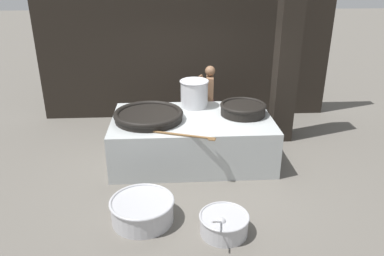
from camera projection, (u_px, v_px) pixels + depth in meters
The scene contains 11 objects.
ground_plane at pixel (192, 158), 7.48m from camera, with size 60.00×60.00×0.00m, color #666059.
back_wall at pixel (186, 37), 8.99m from camera, with size 7.09×0.24×3.98m, color black.
support_pillar at pixel (287, 49), 7.62m from camera, with size 0.44×0.44×3.98m, color black.
hearth_platform at pixel (192, 138), 7.31m from camera, with size 3.05×1.83×0.88m.
giant_wok_near at pixel (149, 115), 6.99m from camera, with size 1.31×1.31×0.18m.
giant_wok_far at pixel (243, 109), 7.24m from camera, with size 0.90×0.90×0.22m.
stock_pot at pixel (194, 93), 7.59m from camera, with size 0.59×0.59×0.56m.
stirring_paddle at pixel (180, 135), 6.35m from camera, with size 1.32×0.53×0.04m.
cook at pixel (209, 98), 8.27m from camera, with size 0.39×0.60×1.58m.
prep_bowl_vegetables at pixel (224, 223), 5.31m from camera, with size 0.72×0.88×0.59m.
prep_bowl_meat at pixel (142, 209), 5.56m from camera, with size 0.97×0.97×0.36m.
Camera 1 is at (-0.40, -6.64, 3.49)m, focal length 35.00 mm.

